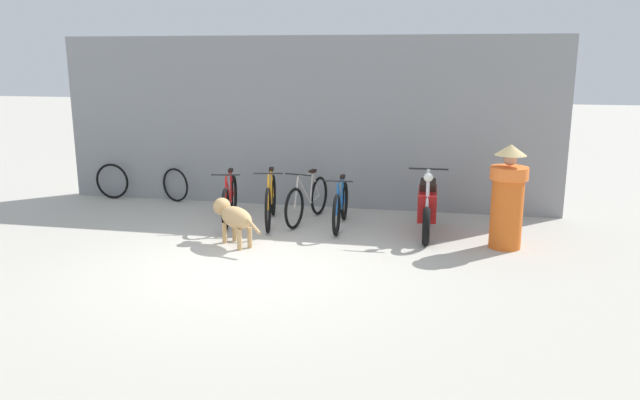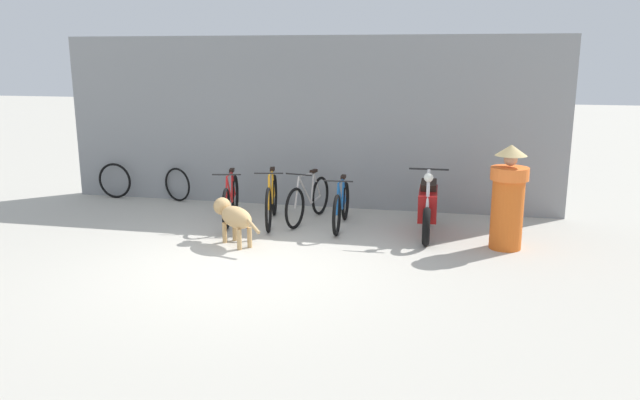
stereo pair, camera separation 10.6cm
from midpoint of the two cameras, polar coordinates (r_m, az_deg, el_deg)
ground_plane at (r=8.39m, az=-6.75°, el=-5.97°), size 60.00×60.00×0.00m
shop_wall_back at (r=11.40m, az=-1.16°, el=7.10°), size 9.16×0.20×3.07m
bicycle_0 at (r=10.55m, az=-7.88°, el=0.00°), size 0.53×1.74×0.88m
bicycle_1 at (r=10.32m, az=-4.16°, el=-0.07°), size 0.50×1.77×0.93m
bicycle_2 at (r=10.42m, az=-0.80°, el=-0.03°), size 0.49×1.65×0.87m
bicycle_3 at (r=10.06m, az=2.25°, el=-0.60°), size 0.46×1.63×0.84m
motorcycle at (r=9.86m, az=10.13°, el=-0.52°), size 0.58×1.96×1.10m
stray_dog at (r=9.23m, az=-7.60°, el=-1.46°), size 1.00×0.89×0.64m
person_in_robes at (r=9.27m, az=17.13°, el=0.29°), size 0.58×0.58×1.51m
spare_tire_left at (r=12.15m, az=-12.66°, el=1.39°), size 0.62×0.26×0.65m
spare_tire_right at (r=12.74m, az=-18.03°, el=1.69°), size 0.69×0.06×0.69m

